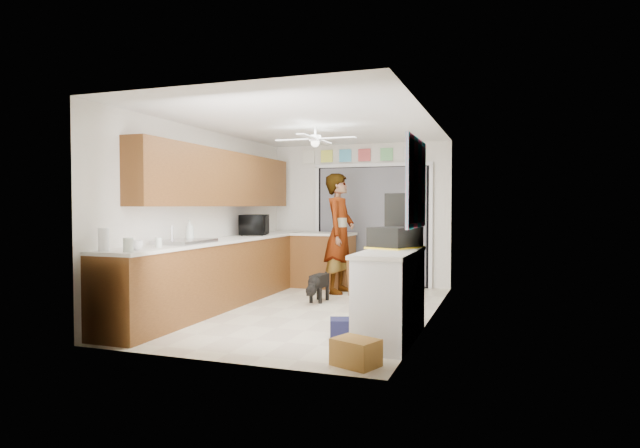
% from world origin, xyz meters
% --- Properties ---
extents(floor, '(5.00, 5.00, 0.00)m').
position_xyz_m(floor, '(0.00, 0.00, 0.00)').
color(floor, beige).
rests_on(floor, ground).
extents(ceiling, '(5.00, 5.00, 0.00)m').
position_xyz_m(ceiling, '(0.00, 0.00, 2.50)').
color(ceiling, white).
rests_on(ceiling, ground).
extents(wall_back, '(3.20, 0.00, 3.20)m').
position_xyz_m(wall_back, '(0.00, 2.50, 1.25)').
color(wall_back, white).
rests_on(wall_back, ground).
extents(wall_front, '(3.20, 0.00, 3.20)m').
position_xyz_m(wall_front, '(0.00, -2.50, 1.25)').
color(wall_front, white).
rests_on(wall_front, ground).
extents(wall_left, '(0.00, 5.00, 5.00)m').
position_xyz_m(wall_left, '(-1.60, 0.00, 1.25)').
color(wall_left, white).
rests_on(wall_left, ground).
extents(wall_right, '(0.00, 5.00, 5.00)m').
position_xyz_m(wall_right, '(1.60, 0.00, 1.25)').
color(wall_right, white).
rests_on(wall_right, ground).
extents(left_base_cabinets, '(0.60, 4.80, 0.90)m').
position_xyz_m(left_base_cabinets, '(-1.30, 0.00, 0.45)').
color(left_base_cabinets, brown).
rests_on(left_base_cabinets, floor).
extents(left_countertop, '(0.62, 4.80, 0.04)m').
position_xyz_m(left_countertop, '(-1.29, 0.00, 0.92)').
color(left_countertop, white).
rests_on(left_countertop, left_base_cabinets).
extents(upper_cabinets, '(0.32, 4.00, 0.80)m').
position_xyz_m(upper_cabinets, '(-1.44, 0.20, 1.80)').
color(upper_cabinets, brown).
rests_on(upper_cabinets, wall_left).
extents(sink_basin, '(0.50, 0.76, 0.06)m').
position_xyz_m(sink_basin, '(-1.29, -1.00, 0.95)').
color(sink_basin, silver).
rests_on(sink_basin, left_countertop).
extents(faucet, '(0.03, 0.03, 0.22)m').
position_xyz_m(faucet, '(-1.48, -1.00, 1.05)').
color(faucet, silver).
rests_on(faucet, left_countertop).
extents(peninsula_base, '(1.00, 0.60, 0.90)m').
position_xyz_m(peninsula_base, '(-0.50, 2.00, 0.45)').
color(peninsula_base, brown).
rests_on(peninsula_base, floor).
extents(peninsula_top, '(1.04, 0.64, 0.04)m').
position_xyz_m(peninsula_top, '(-0.50, 2.00, 0.92)').
color(peninsula_top, white).
rests_on(peninsula_top, peninsula_base).
extents(back_opening_recess, '(2.00, 0.06, 2.10)m').
position_xyz_m(back_opening_recess, '(0.25, 2.47, 1.05)').
color(back_opening_recess, black).
rests_on(back_opening_recess, wall_back).
extents(curtain_panel, '(1.90, 0.03, 2.05)m').
position_xyz_m(curtain_panel, '(0.25, 2.43, 1.05)').
color(curtain_panel, slate).
rests_on(curtain_panel, wall_back).
extents(door_trim_left, '(0.06, 0.04, 2.10)m').
position_xyz_m(door_trim_left, '(-0.77, 2.44, 1.05)').
color(door_trim_left, white).
rests_on(door_trim_left, wall_back).
extents(door_trim_right, '(0.06, 0.04, 2.10)m').
position_xyz_m(door_trim_right, '(1.27, 2.44, 1.05)').
color(door_trim_right, white).
rests_on(door_trim_right, wall_back).
extents(door_trim_head, '(2.10, 0.04, 0.06)m').
position_xyz_m(door_trim_head, '(0.25, 2.44, 2.12)').
color(door_trim_head, white).
rests_on(door_trim_head, wall_back).
extents(header_frame_0, '(0.22, 0.02, 0.22)m').
position_xyz_m(header_frame_0, '(-0.60, 2.47, 2.30)').
color(header_frame_0, '#F1FA53').
rests_on(header_frame_0, wall_back).
extents(header_frame_1, '(0.22, 0.02, 0.22)m').
position_xyz_m(header_frame_1, '(-0.25, 2.47, 2.30)').
color(header_frame_1, '#53B6DE').
rests_on(header_frame_1, wall_back).
extents(header_frame_2, '(0.22, 0.02, 0.22)m').
position_xyz_m(header_frame_2, '(0.10, 2.47, 2.30)').
color(header_frame_2, '#CE4D4D').
rests_on(header_frame_2, wall_back).
extents(header_frame_3, '(0.22, 0.02, 0.22)m').
position_xyz_m(header_frame_3, '(0.50, 2.47, 2.30)').
color(header_frame_3, '#6DC073').
rests_on(header_frame_3, wall_back).
extents(header_frame_4, '(0.22, 0.02, 0.22)m').
position_xyz_m(header_frame_4, '(0.90, 2.47, 2.30)').
color(header_frame_4, silver).
rests_on(header_frame_4, wall_back).
extents(route66_sign, '(0.22, 0.02, 0.26)m').
position_xyz_m(route66_sign, '(-0.95, 2.47, 2.30)').
color(route66_sign, silver).
rests_on(route66_sign, wall_back).
extents(right_counter_base, '(0.50, 1.40, 0.90)m').
position_xyz_m(right_counter_base, '(1.35, -1.20, 0.45)').
color(right_counter_base, white).
rests_on(right_counter_base, floor).
extents(right_counter_top, '(0.54, 1.44, 0.04)m').
position_xyz_m(right_counter_top, '(1.34, -1.20, 0.92)').
color(right_counter_top, white).
rests_on(right_counter_top, right_counter_base).
extents(abstract_painting, '(0.03, 1.15, 0.95)m').
position_xyz_m(abstract_painting, '(1.58, -1.00, 1.65)').
color(abstract_painting, '#E55486').
rests_on(abstract_painting, wall_right).
extents(ceiling_fan, '(1.14, 1.14, 0.24)m').
position_xyz_m(ceiling_fan, '(0.00, 0.20, 2.32)').
color(ceiling_fan, white).
rests_on(ceiling_fan, ceiling).
extents(microwave, '(0.55, 0.67, 0.32)m').
position_xyz_m(microwave, '(-1.32, 0.99, 1.10)').
color(microwave, black).
rests_on(microwave, left_countertop).
extents(soap_bottle, '(0.13, 0.13, 0.29)m').
position_xyz_m(soap_bottle, '(-1.44, -0.67, 1.08)').
color(soap_bottle, silver).
rests_on(soap_bottle, left_countertop).
extents(cup, '(0.15, 0.15, 0.11)m').
position_xyz_m(cup, '(-1.19, -2.05, 0.99)').
color(cup, white).
rests_on(cup, left_countertop).
extents(jar_a, '(0.12, 0.12, 0.14)m').
position_xyz_m(jar_a, '(-1.13, -2.25, 1.01)').
color(jar_a, silver).
rests_on(jar_a, left_countertop).
extents(jar_b, '(0.08, 0.08, 0.11)m').
position_xyz_m(jar_b, '(-1.21, -1.64, 1.00)').
color(jar_b, silver).
rests_on(jar_b, left_countertop).
extents(paper_towel_roll, '(0.11, 0.11, 0.24)m').
position_xyz_m(paper_towel_roll, '(-1.44, -2.25, 1.06)').
color(paper_towel_roll, white).
rests_on(paper_towel_roll, left_countertop).
extents(suitcase, '(0.57, 0.65, 0.23)m').
position_xyz_m(suitcase, '(1.32, -0.83, 1.06)').
color(suitcase, black).
rests_on(suitcase, right_counter_top).
extents(suitcase_rim, '(0.62, 0.70, 0.02)m').
position_xyz_m(suitcase_rim, '(1.32, -0.83, 0.95)').
color(suitcase_rim, yellow).
rests_on(suitcase_rim, suitcase).
extents(suitcase_lid, '(0.40, 0.18, 0.50)m').
position_xyz_m(suitcase_lid, '(1.32, -0.54, 1.31)').
color(suitcase_lid, black).
rests_on(suitcase_lid, suitcase).
extents(cardboard_box, '(0.46, 0.41, 0.24)m').
position_xyz_m(cardboard_box, '(1.25, -2.20, 0.12)').
color(cardboard_box, '#A47B33').
rests_on(cardboard_box, floor).
extents(navy_crate, '(0.37, 0.34, 0.19)m').
position_xyz_m(navy_crate, '(0.85, -1.22, 0.09)').
color(navy_crate, black).
rests_on(navy_crate, floor).
extents(cabinet_door_panel, '(0.40, 0.16, 0.58)m').
position_xyz_m(cabinet_door_panel, '(0.37, 1.21, 0.30)').
color(cabinet_door_panel, brown).
rests_on(cabinet_door_panel, floor).
extents(man, '(0.48, 0.71, 1.93)m').
position_xyz_m(man, '(-0.05, 1.51, 0.96)').
color(man, white).
rests_on(man, floor).
extents(dog, '(0.27, 0.58, 0.45)m').
position_xyz_m(dog, '(-0.10, 0.66, 0.22)').
color(dog, black).
rests_on(dog, floor).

